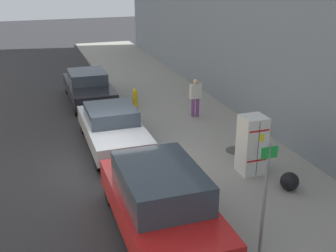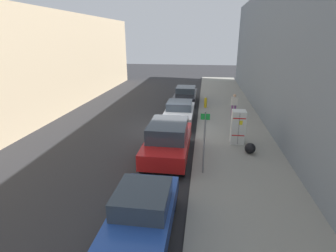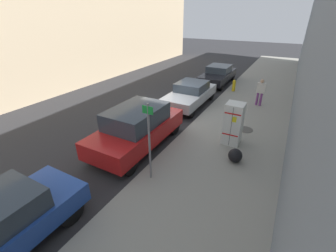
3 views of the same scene
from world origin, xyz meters
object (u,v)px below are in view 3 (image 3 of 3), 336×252
at_px(trash_bag, 235,155).
at_px(parked_sedan_dark, 218,74).
at_px(discarded_refrigerator, 233,124).
at_px(parked_sedan_silver, 190,94).
at_px(parked_suv_red, 137,127).
at_px(pedestrian_walking_far, 261,91).
at_px(street_sign_post, 149,139).
at_px(fire_hydrant, 234,85).

distance_m(trash_bag, parked_sedan_dark, 11.06).
xyz_separation_m(discarded_refrigerator, parked_sedan_silver, (3.45, -3.54, -0.30)).
distance_m(discarded_refrigerator, parked_suv_red, 3.95).
bearing_deg(parked_sedan_silver, parked_sedan_dark, -90.00).
bearing_deg(trash_bag, parked_suv_red, 8.91).
bearing_deg(discarded_refrigerator, pedestrian_walking_far, -93.32).
bearing_deg(trash_bag, discarded_refrigerator, -69.62).
bearing_deg(parked_sedan_dark, street_sign_post, 97.64).
height_order(trash_bag, parked_suv_red, parked_suv_red).
bearing_deg(street_sign_post, parked_sedan_dark, -82.36).
bearing_deg(pedestrian_walking_far, fire_hydrant, 115.94).
height_order(pedestrian_walking_far, parked_sedan_dark, pedestrian_walking_far).
relative_size(fire_hydrant, trash_bag, 1.55).
distance_m(fire_hydrant, parked_sedan_dark, 2.55).
xyz_separation_m(street_sign_post, parked_sedan_dark, (1.69, -12.60, -0.89)).
distance_m(trash_bag, parked_suv_red, 4.02).
height_order(fire_hydrant, parked_sedan_dark, parked_sedan_dark).
distance_m(discarded_refrigerator, parked_sedan_dark, 9.66).
bearing_deg(trash_bag, fire_hydrant, -75.55).
bearing_deg(parked_sedan_dark, pedestrian_walking_far, 133.94).
xyz_separation_m(street_sign_post, pedestrian_walking_far, (-2.06, -8.71, -0.58)).
relative_size(street_sign_post, parked_suv_red, 0.58).
distance_m(street_sign_post, trash_bag, 3.41).
bearing_deg(parked_suv_red, parked_sedan_dark, -90.00).
relative_size(fire_hydrant, parked_sedan_dark, 0.18).
height_order(street_sign_post, trash_bag, street_sign_post).
height_order(discarded_refrigerator, trash_bag, discarded_refrigerator).
bearing_deg(discarded_refrigerator, parked_sedan_dark, -69.08).
height_order(fire_hydrant, parked_suv_red, parked_suv_red).
xyz_separation_m(discarded_refrigerator, trash_bag, (-0.49, 1.31, -0.63)).
relative_size(trash_bag, parked_suv_red, 0.11).
bearing_deg(trash_bag, pedestrian_walking_far, -88.31).
distance_m(fire_hydrant, parked_sedan_silver, 4.04).
bearing_deg(parked_sedan_dark, discarded_refrigerator, 110.92).
bearing_deg(discarded_refrigerator, parked_suv_red, 29.23).
relative_size(fire_hydrant, parked_sedan_silver, 0.18).
height_order(discarded_refrigerator, parked_sedan_dark, discarded_refrigerator).
height_order(pedestrian_walking_far, parked_sedan_silver, pedestrian_walking_far).
height_order(parked_sedan_dark, parked_suv_red, parked_suv_red).
height_order(street_sign_post, pedestrian_walking_far, street_sign_post).
xyz_separation_m(pedestrian_walking_far, parked_sedan_dark, (3.75, -3.89, -0.31)).
bearing_deg(parked_suv_red, parked_sedan_silver, -90.00).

